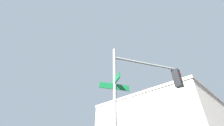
{
  "coord_description": "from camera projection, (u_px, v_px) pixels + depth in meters",
  "views": [
    {
      "loc": [
        -3.69,
        -10.4,
        1.66
      ],
      "look_at": [
        -6.51,
        -7.63,
        4.19
      ],
      "focal_mm": 22.56,
      "sensor_mm": 36.0,
      "label": 1
    }
  ],
  "objects": [
    {
      "name": "traffic_signal_near",
      "position": [
        149.0,
        89.0,
        5.29
      ],
      "size": [
        1.87,
        3.31,
        5.22
      ],
      "color": "slate",
      "rests_on": "ground_plane"
    }
  ]
}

